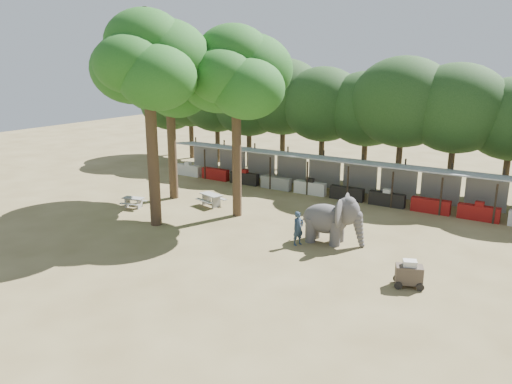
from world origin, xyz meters
The scene contains 11 objects.
ground centered at (0.00, 0.00, 0.00)m, with size 100.00×100.00×0.00m, color brown.
vendor_stalls centered at (0.00, 13.84, 1.18)m, with size 28.00×2.99×2.80m.
yard_tree_left centered at (-9.13, 7.19, 8.20)m, with size 7.10×6.90×11.02m.
yard_tree_center centered at (-6.13, 2.19, 9.21)m, with size 7.10×6.90×12.04m.
yard_tree_back centered at (-3.13, 6.19, 8.54)m, with size 7.10×6.90×11.36m.
backdrop_trees centered at (0.00, 19.00, 5.51)m, with size 46.46×5.95×8.33m.
elephant centered at (3.89, 4.73, 1.30)m, with size 3.45×2.61×2.60m.
handler centered at (2.53, 3.49, 0.90)m, with size 0.65×0.43×1.79m, color #26384C.
picnic_table_near centered at (-9.63, 3.76, 0.44)m, with size 1.61×1.51×0.68m.
picnic_table_far centered at (-5.61, 6.80, 0.52)m, with size 1.93×1.82×0.80m.
cart_front centered at (8.80, 1.57, 0.59)m, with size 1.42×1.18×1.19m.
Camera 1 is at (13.66, -18.35, 9.36)m, focal length 35.00 mm.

